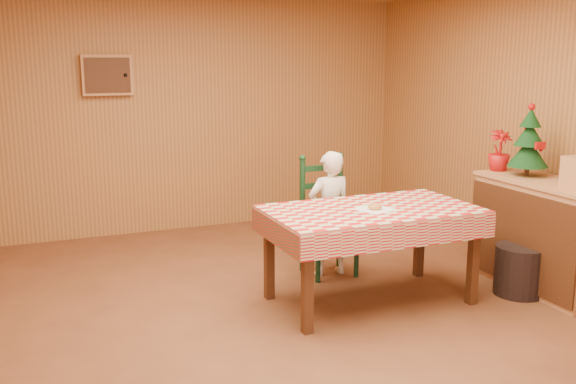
{
  "coord_description": "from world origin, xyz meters",
  "views": [
    {
      "loc": [
        -1.81,
        -4.08,
        1.92
      ],
      "look_at": [
        0.0,
        0.2,
        0.95
      ],
      "focal_mm": 40.0,
      "sensor_mm": 36.0,
      "label": 1
    }
  ],
  "objects_px": {
    "seated_child": "(329,213)",
    "shelf_unit": "(543,235)",
    "dining_table": "(371,218)",
    "storage_bin": "(520,270)",
    "ladder_chair": "(327,218)",
    "christmas_tree": "(529,143)"
  },
  "relations": [
    {
      "from": "seated_child",
      "to": "shelf_unit",
      "type": "distance_m",
      "value": 1.82
    },
    {
      "from": "dining_table",
      "to": "ladder_chair",
      "type": "relative_size",
      "value": 1.53
    },
    {
      "from": "ladder_chair",
      "to": "shelf_unit",
      "type": "relative_size",
      "value": 0.87
    },
    {
      "from": "storage_bin",
      "to": "dining_table",
      "type": "bearing_deg",
      "value": 164.13
    },
    {
      "from": "ladder_chair",
      "to": "storage_bin",
      "type": "xyz_separation_m",
      "value": [
        1.22,
        -1.13,
        -0.3
      ]
    },
    {
      "from": "shelf_unit",
      "to": "seated_child",
      "type": "bearing_deg",
      "value": 145.63
    },
    {
      "from": "dining_table",
      "to": "shelf_unit",
      "type": "distance_m",
      "value": 1.54
    },
    {
      "from": "seated_child",
      "to": "dining_table",
      "type": "bearing_deg",
      "value": 90.0
    },
    {
      "from": "seated_child",
      "to": "shelf_unit",
      "type": "height_order",
      "value": "seated_child"
    },
    {
      "from": "seated_child",
      "to": "storage_bin",
      "type": "distance_m",
      "value": 1.67
    },
    {
      "from": "dining_table",
      "to": "christmas_tree",
      "type": "xyz_separation_m",
      "value": [
        1.51,
        -0.04,
        0.52
      ]
    },
    {
      "from": "shelf_unit",
      "to": "christmas_tree",
      "type": "xyz_separation_m",
      "value": [
        0.01,
        0.25,
        0.74
      ]
    },
    {
      "from": "dining_table",
      "to": "christmas_tree",
      "type": "height_order",
      "value": "christmas_tree"
    },
    {
      "from": "seated_child",
      "to": "christmas_tree",
      "type": "height_order",
      "value": "christmas_tree"
    },
    {
      "from": "christmas_tree",
      "to": "storage_bin",
      "type": "distance_m",
      "value": 1.09
    },
    {
      "from": "ladder_chair",
      "to": "christmas_tree",
      "type": "height_order",
      "value": "christmas_tree"
    },
    {
      "from": "dining_table",
      "to": "seated_child",
      "type": "bearing_deg",
      "value": 90.0
    },
    {
      "from": "ladder_chair",
      "to": "storage_bin",
      "type": "distance_m",
      "value": 1.69
    },
    {
      "from": "dining_table",
      "to": "storage_bin",
      "type": "distance_m",
      "value": 1.36
    },
    {
      "from": "christmas_tree",
      "to": "storage_bin",
      "type": "relative_size",
      "value": 1.51
    },
    {
      "from": "christmas_tree",
      "to": "seated_child",
      "type": "bearing_deg",
      "value": 152.79
    },
    {
      "from": "seated_child",
      "to": "shelf_unit",
      "type": "bearing_deg",
      "value": 145.63
    }
  ]
}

